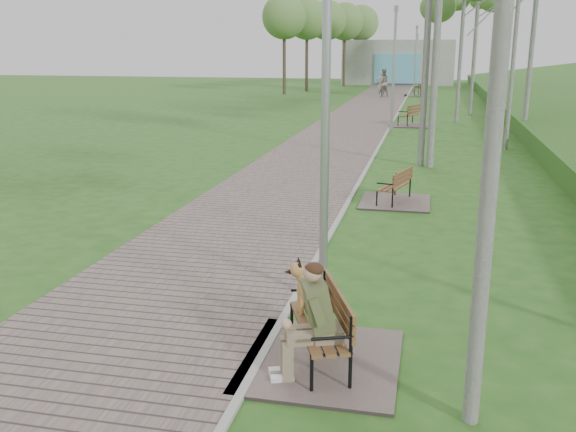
# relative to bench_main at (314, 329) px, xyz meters

# --- Properties ---
(ground) EXTENTS (120.00, 120.00, 0.00)m
(ground) POSITION_rel_bench_main_xyz_m (-0.60, 4.57, -0.42)
(ground) COLOR #245419
(ground) RESTS_ON ground
(walkway) EXTENTS (3.50, 67.00, 0.04)m
(walkway) POSITION_rel_bench_main_xyz_m (-2.35, 26.07, -0.40)
(walkway) COLOR #625350
(walkway) RESTS_ON ground
(kerb) EXTENTS (0.10, 67.00, 0.05)m
(kerb) POSITION_rel_bench_main_xyz_m (-0.60, 26.07, -0.40)
(kerb) COLOR #999993
(kerb) RESTS_ON ground
(building_north) EXTENTS (10.00, 5.20, 4.00)m
(building_north) POSITION_rel_bench_main_xyz_m (-2.10, 55.54, 1.57)
(building_north) COLOR #9E9E99
(building_north) RESTS_ON ground
(bench_main) EXTENTS (1.74, 1.93, 1.51)m
(bench_main) POSITION_rel_bench_main_xyz_m (0.00, 0.00, 0.00)
(bench_main) COLOR #625350
(bench_main) RESTS_ON ground
(bench_second) EXTENTS (1.56, 1.73, 0.96)m
(bench_second) POSITION_rel_bench_main_xyz_m (0.42, 7.97, -0.25)
(bench_second) COLOR #625350
(bench_second) RESTS_ON ground
(bench_third) EXTENTS (1.89, 2.10, 1.16)m
(bench_third) POSITION_rel_bench_main_xyz_m (0.22, 23.01, -0.21)
(bench_third) COLOR #625350
(bench_third) RESTS_ON ground
(bench_far) EXTENTS (1.76, 1.95, 1.08)m
(bench_far) POSITION_rel_bench_main_xyz_m (0.03, 40.76, -0.22)
(bench_far) COLOR #625350
(bench_far) RESTS_ON ground
(lamp_post_near) EXTENTS (0.20, 0.20, 5.10)m
(lamp_post_near) POSITION_rel_bench_main_xyz_m (-0.20, 1.80, 1.96)
(lamp_post_near) COLOR #A0A2A8
(lamp_post_near) RESTS_ON ground
(lamp_post_second) EXTENTS (0.20, 0.20, 5.05)m
(lamp_post_second) POSITION_rel_bench_main_xyz_m (-0.47, 20.93, 1.94)
(lamp_post_second) COLOR #A0A2A8
(lamp_post_second) RESTS_ON ground
(lamp_post_third) EXTENTS (0.19, 0.19, 4.84)m
(lamp_post_third) POSITION_rel_bench_main_xyz_m (-0.17, 40.80, 1.84)
(lamp_post_third) COLOR #A0A2A8
(lamp_post_third) RESTS_ON ground
(lamp_post_far) EXTENTS (0.17, 0.17, 4.52)m
(lamp_post_far) POSITION_rel_bench_main_xyz_m (-0.40, 53.68, 1.69)
(lamp_post_far) COLOR #A0A2A8
(lamp_post_far) RESTS_ON ground
(pedestrian_near) EXTENTS (0.76, 0.63, 1.78)m
(pedestrian_near) POSITION_rel_bench_main_xyz_m (-2.40, 39.67, 0.47)
(pedestrian_near) COLOR silver
(pedestrian_near) RESTS_ON ground
(pedestrian_far) EXTENTS (1.09, 0.95, 1.93)m
(pedestrian_far) POSITION_rel_bench_main_xyz_m (-2.29, 39.67, 0.54)
(pedestrian_far) COLOR gray
(pedestrian_far) RESTS_ON ground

